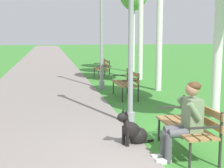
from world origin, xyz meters
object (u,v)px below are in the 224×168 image
object	(u,v)px
lamp_post_near	(131,19)
park_bench_mid	(127,82)
person_seated_on_near_bench	(186,118)
dog_black	(134,132)
park_bench_near	(190,123)
park_bench_far	(103,67)
lamp_post_mid	(101,24)

from	to	relation	value
lamp_post_near	park_bench_mid	bearing A→B (deg)	77.84
person_seated_on_near_bench	dog_black	bearing A→B (deg)	128.92
park_bench_near	park_bench_far	distance (m)	9.67
park_bench_mid	lamp_post_mid	bearing A→B (deg)	107.92
park_bench_near	park_bench_far	world-z (taller)	same
park_bench_mid	lamp_post_mid	xyz separation A→B (m)	(-0.54, 1.66, 1.82)
person_seated_on_near_bench	lamp_post_near	world-z (taller)	lamp_post_near
park_bench_far	person_seated_on_near_bench	bearing A→B (deg)	-91.81
park_bench_near	person_seated_on_near_bench	xyz separation A→B (m)	(-0.21, -0.29, 0.17)
person_seated_on_near_bench	dog_black	distance (m)	1.09
park_bench_near	dog_black	distance (m)	1.01
park_bench_far	lamp_post_mid	world-z (taller)	lamp_post_mid
park_bench_near	dog_black	bearing A→B (deg)	149.59
park_bench_near	lamp_post_near	distance (m)	2.59
dog_black	lamp_post_mid	bearing A→B (deg)	86.21
lamp_post_near	park_bench_far	bearing A→B (deg)	85.02
dog_black	park_bench_far	bearing A→B (deg)	84.11
park_bench_mid	dog_black	size ratio (longest dim) A/B	1.88
dog_black	lamp_post_mid	world-z (taller)	lamp_post_mid
park_bench_near	lamp_post_near	size ratio (longest dim) A/B	0.34
park_bench_mid	lamp_post_mid	size ratio (longest dim) A/B	0.33
park_bench_mid	person_seated_on_near_bench	world-z (taller)	person_seated_on_near_bench
park_bench_mid	dog_black	distance (m)	4.57
park_bench_near	lamp_post_near	world-z (taller)	lamp_post_near
park_bench_mid	dog_black	world-z (taller)	park_bench_mid
person_seated_on_near_bench	park_bench_mid	bearing A→B (deg)	86.62
park_bench_near	lamp_post_mid	bearing A→B (deg)	93.76
park_bench_far	dog_black	world-z (taller)	park_bench_far
person_seated_on_near_bench	lamp_post_mid	distance (m)	7.10
park_bench_near	park_bench_mid	bearing A→B (deg)	88.82
dog_black	lamp_post_near	world-z (taller)	lamp_post_near
park_bench_mid	park_bench_far	size ratio (longest dim) A/B	1.00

